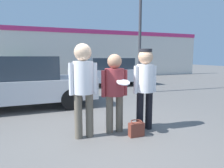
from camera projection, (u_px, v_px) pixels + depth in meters
name	position (u px, v px, depth m)	size (l,w,h in m)	color
ground_plane	(111.00, 135.00, 4.03)	(56.00, 56.00, 0.00)	#5B5956
storefront_building	(56.00, 53.00, 13.86)	(24.00, 0.22, 3.53)	silver
person_left	(83.00, 81.00, 3.78)	(0.55, 0.38, 1.82)	#665B4C
person_middle_with_frisbee	(115.00, 86.00, 4.09)	(0.57, 0.60, 1.63)	#665B4C
person_right	(145.00, 81.00, 4.23)	(0.53, 0.36, 1.74)	black
parked_car_near	(22.00, 83.00, 6.14)	(4.32, 1.79, 1.58)	#B7BABF
parked_car_far	(110.00, 72.00, 11.00)	(4.42, 1.91, 1.49)	silver
street_lamp	(145.00, 15.00, 8.39)	(1.25, 0.35, 5.37)	#38383D
shrub	(21.00, 72.00, 12.48)	(1.24, 1.24, 1.24)	#285B2D
handbag	(136.00, 129.00, 3.96)	(0.30, 0.23, 0.31)	brown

